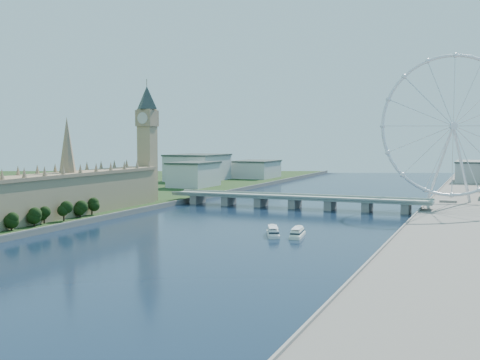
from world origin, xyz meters
The scene contains 8 objects.
ground centered at (0.00, 0.00, 0.00)m, with size 2000.00×2000.00×0.00m, color #172840.
parliament_range centered at (-128.00, 170.00, 18.48)m, with size 24.00×200.00×70.00m.
big_ben centered at (-128.00, 278.00, 66.57)m, with size 20.02×20.02×110.00m.
westminster_bridge centered at (0.00, 300.00, 6.63)m, with size 220.00×22.00×9.50m.
london_eye centered at (119.98, 355.08, 67.52)m, with size 113.60×39.12×124.30m.
city_skyline centered at (39.22, 560.08, 16.96)m, with size 505.00×280.00×32.00m.
tour_boat_near centered at (31.16, 157.02, 0.00)m, with size 6.97×27.40×6.03m, color silver, non-canonical shape.
tour_boat_far centered at (45.38, 159.51, 0.00)m, with size 6.74×26.54×5.83m, color white, non-canonical shape.
Camera 1 is at (148.37, -176.14, 57.89)m, focal length 45.00 mm.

